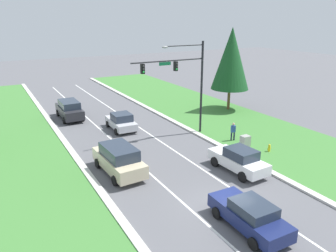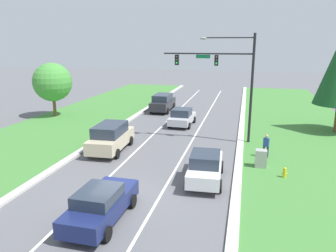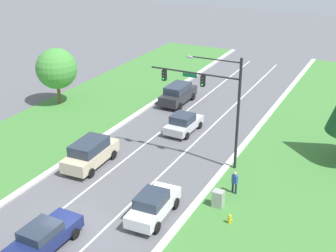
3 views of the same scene
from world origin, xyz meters
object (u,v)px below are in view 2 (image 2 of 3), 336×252
(navy_sedan, at_px, (101,204))
(fire_hydrant, at_px, (285,173))
(charcoal_suv, at_px, (163,102))
(champagne_suv, at_px, (111,137))
(silver_sedan, at_px, (182,117))
(oak_near_left_tree, at_px, (52,82))
(utility_cabinet, at_px, (261,159))
(pedestrian, at_px, (266,145))
(traffic_signal_mast, at_px, (227,72))
(white_sedan, at_px, (205,167))

(navy_sedan, height_order, fire_hydrant, navy_sedan)
(navy_sedan, bearing_deg, charcoal_suv, 99.06)
(champagne_suv, xyz_separation_m, silver_sedan, (3.61, 8.73, -0.22))
(oak_near_left_tree, bearing_deg, charcoal_suv, 28.07)
(charcoal_suv, relative_size, fire_hydrant, 7.28)
(charcoal_suv, xyz_separation_m, utility_cabinet, (10.49, -15.89, -0.44))
(silver_sedan, distance_m, oak_near_left_tree, 14.32)
(pedestrian, height_order, oak_near_left_tree, oak_near_left_tree)
(navy_sedan, distance_m, fire_hydrant, 10.89)
(traffic_signal_mast, distance_m, navy_sedan, 15.13)
(traffic_signal_mast, relative_size, fire_hydrant, 12.09)
(navy_sedan, relative_size, utility_cabinet, 3.93)
(charcoal_suv, distance_m, oak_near_left_tree, 12.24)
(white_sedan, xyz_separation_m, utility_cabinet, (3.18, 2.85, -0.28))
(white_sedan, xyz_separation_m, charcoal_suv, (-7.31, 18.74, 0.16))
(navy_sedan, distance_m, utility_cabinet, 10.93)
(traffic_signal_mast, height_order, charcoal_suv, traffic_signal_mast)
(charcoal_suv, relative_size, pedestrian, 3.02)
(charcoal_suv, relative_size, utility_cabinet, 4.25)
(traffic_signal_mast, height_order, pedestrian, traffic_signal_mast)
(charcoal_suv, relative_size, oak_near_left_tree, 0.89)
(oak_near_left_tree, bearing_deg, silver_sedan, -2.17)
(silver_sedan, distance_m, fire_hydrant, 13.93)
(utility_cabinet, distance_m, oak_near_left_tree, 23.60)
(white_sedan, distance_m, charcoal_suv, 20.11)
(navy_sedan, bearing_deg, silver_sedan, 90.74)
(white_sedan, relative_size, fire_hydrant, 6.66)
(silver_sedan, bearing_deg, white_sedan, -71.29)
(traffic_signal_mast, height_order, navy_sedan, traffic_signal_mast)
(pedestrian, relative_size, fire_hydrant, 2.41)
(fire_hydrant, bearing_deg, pedestrian, 105.02)
(traffic_signal_mast, height_order, champagne_suv, traffic_signal_mast)
(charcoal_suv, xyz_separation_m, fire_hydrant, (11.80, -17.31, -0.69))
(champagne_suv, height_order, fire_hydrant, champagne_suv)
(silver_sedan, distance_m, utility_cabinet, 12.00)
(traffic_signal_mast, relative_size, oak_near_left_tree, 1.47)
(traffic_signal_mast, xyz_separation_m, utility_cabinet, (2.65, -5.37, -4.97))
(silver_sedan, bearing_deg, navy_sedan, -88.64)
(traffic_signal_mast, distance_m, fire_hydrant, 9.45)
(fire_hydrant, bearing_deg, charcoal_suv, 124.27)
(white_sedan, bearing_deg, fire_hydrant, 14.96)
(white_sedan, bearing_deg, silver_sedan, 104.26)
(silver_sedan, height_order, oak_near_left_tree, oak_near_left_tree)
(oak_near_left_tree, bearing_deg, fire_hydrant, -27.64)
(navy_sedan, relative_size, silver_sedan, 1.11)
(charcoal_suv, bearing_deg, utility_cabinet, -56.50)
(white_sedan, height_order, pedestrian, white_sedan)
(white_sedan, relative_size, charcoal_suv, 0.91)
(fire_hydrant, bearing_deg, white_sedan, -162.38)
(utility_cabinet, bearing_deg, traffic_signal_mast, 116.26)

